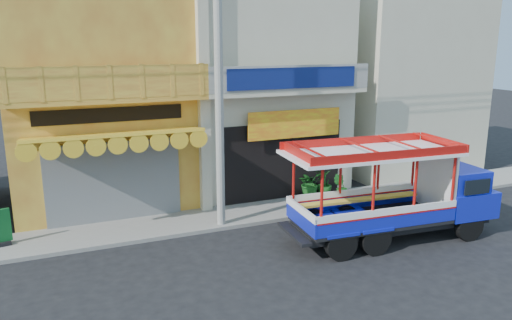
{
  "coord_description": "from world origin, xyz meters",
  "views": [
    {
      "loc": [
        -5.82,
        -10.86,
        5.8
      ],
      "look_at": [
        -0.14,
        2.5,
        2.3
      ],
      "focal_mm": 35.0,
      "sensor_mm": 36.0,
      "label": 1
    }
  ],
  "objects_px": {
    "utility_pole": "(223,67)",
    "potted_plant_c": "(324,183)",
    "potted_plant_a": "(310,183)",
    "songthaew_truck": "(406,192)",
    "potted_plant_b": "(341,187)"
  },
  "relations": [
    {
      "from": "utility_pole",
      "to": "potted_plant_a",
      "type": "height_order",
      "value": "utility_pole"
    },
    {
      "from": "potted_plant_a",
      "to": "songthaew_truck",
      "type": "bearing_deg",
      "value": -95.8
    },
    {
      "from": "songthaew_truck",
      "to": "potted_plant_c",
      "type": "relative_size",
      "value": 6.57
    },
    {
      "from": "potted_plant_a",
      "to": "potted_plant_c",
      "type": "bearing_deg",
      "value": -27.44
    },
    {
      "from": "utility_pole",
      "to": "potted_plant_c",
      "type": "bearing_deg",
      "value": 16.18
    },
    {
      "from": "utility_pole",
      "to": "potted_plant_c",
      "type": "distance_m",
      "value": 6.34
    },
    {
      "from": "utility_pole",
      "to": "potted_plant_c",
      "type": "relative_size",
      "value": 28.31
    },
    {
      "from": "songthaew_truck",
      "to": "potted_plant_a",
      "type": "relative_size",
      "value": 6.1
    },
    {
      "from": "songthaew_truck",
      "to": "potted_plant_a",
      "type": "xyz_separation_m",
      "value": [
        -0.82,
        4.28,
        -0.78
      ]
    },
    {
      "from": "songthaew_truck",
      "to": "potted_plant_a",
      "type": "distance_m",
      "value": 4.42
    },
    {
      "from": "utility_pole",
      "to": "potted_plant_b",
      "type": "relative_size",
      "value": 30.46
    },
    {
      "from": "utility_pole",
      "to": "potted_plant_c",
      "type": "xyz_separation_m",
      "value": [
        4.36,
        1.27,
        -4.42
      ]
    },
    {
      "from": "songthaew_truck",
      "to": "potted_plant_b",
      "type": "distance_m",
      "value": 3.69
    },
    {
      "from": "utility_pole",
      "to": "songthaew_truck",
      "type": "distance_m",
      "value": 6.55
    },
    {
      "from": "songthaew_truck",
      "to": "potted_plant_a",
      "type": "height_order",
      "value": "songthaew_truck"
    }
  ]
}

